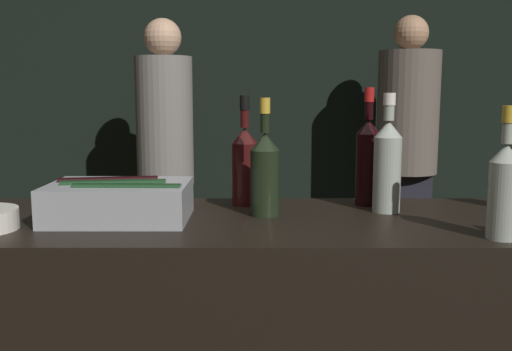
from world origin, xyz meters
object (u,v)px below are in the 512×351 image
at_px(person_in_hoodie, 163,152).
at_px(white_wine_bottle, 385,163).
at_px(person_blond_tee, 404,145).
at_px(champagne_bottle, 262,171).
at_px(ice_bin_with_bottles, 116,199).
at_px(rose_wine_bottle, 501,186).
at_px(red_wine_bottle_black_foil, 242,163).
at_px(red_wine_bottle_tall, 365,158).

bearing_deg(person_in_hoodie, white_wine_bottle, -121.66).
bearing_deg(white_wine_bottle, person_blond_tee, 73.50).
relative_size(champagne_bottle, person_blond_tee, 0.19).
bearing_deg(ice_bin_with_bottles, champagne_bottle, 8.21).
bearing_deg(champagne_bottle, white_wine_bottle, 7.83).
xyz_separation_m(ice_bin_with_bottles, person_in_hoodie, (-0.13, 1.68, -0.05)).
bearing_deg(person_in_hoodie, champagne_bottle, -133.24).
height_order(rose_wine_bottle, red_wine_bottle_black_foil, red_wine_bottle_black_foil).
relative_size(white_wine_bottle, red_wine_bottle_black_foil, 1.02).
xyz_separation_m(rose_wine_bottle, person_in_hoodie, (-1.13, 1.89, -0.12)).
bearing_deg(white_wine_bottle, red_wine_bottle_tall, 109.80).
bearing_deg(champagne_bottle, red_wine_bottle_tall, 25.58).
bearing_deg(red_wine_bottle_tall, ice_bin_with_bottles, -163.70).
distance_m(ice_bin_with_bottles, white_wine_bottle, 0.79).
height_order(ice_bin_with_bottles, rose_wine_bottle, rose_wine_bottle).
bearing_deg(red_wine_bottle_black_foil, rose_wine_bottle, -33.89).
distance_m(rose_wine_bottle, person_blond_tee, 2.17).
relative_size(red_wine_bottle_tall, person_in_hoodie, 0.22).
bearing_deg(ice_bin_with_bottles, red_wine_bottle_black_foil, 31.96).
bearing_deg(ice_bin_with_bottles, person_in_hoodie, 94.54).
bearing_deg(champagne_bottle, person_in_hoodie, 108.68).
xyz_separation_m(ice_bin_with_bottles, champagne_bottle, (0.41, 0.06, 0.07)).
bearing_deg(person_blond_tee, champagne_bottle, -126.01).
bearing_deg(red_wine_bottle_tall, red_wine_bottle_black_foil, 179.60).
height_order(red_wine_bottle_tall, person_in_hoodie, person_in_hoodie).
xyz_separation_m(rose_wine_bottle, red_wine_bottle_black_foil, (-0.64, 0.43, 0.01)).
relative_size(red_wine_bottle_tall, person_blond_tee, 0.21).
relative_size(rose_wine_bottle, person_in_hoodie, 0.19).
bearing_deg(red_wine_bottle_tall, white_wine_bottle, -70.20).
xyz_separation_m(rose_wine_bottle, person_blond_tee, (0.33, 2.14, -0.10)).
bearing_deg(rose_wine_bottle, person_in_hoodie, 120.82).
relative_size(ice_bin_with_bottles, red_wine_bottle_black_foil, 1.12).
relative_size(ice_bin_with_bottles, person_in_hoodie, 0.23).
bearing_deg(champagne_bottle, red_wine_bottle_black_foil, 110.96).
bearing_deg(white_wine_bottle, champagne_bottle, -172.17).
bearing_deg(person_blond_tee, red_wine_bottle_tall, -118.79).
xyz_separation_m(ice_bin_with_bottles, red_wine_bottle_tall, (0.74, 0.22, 0.09)).
height_order(white_wine_bottle, rose_wine_bottle, white_wine_bottle).
xyz_separation_m(white_wine_bottle, person_in_hoodie, (-0.92, 1.57, -0.13)).
distance_m(ice_bin_with_bottles, red_wine_bottle_black_foil, 0.42).
height_order(rose_wine_bottle, person_blond_tee, person_blond_tee).
xyz_separation_m(white_wine_bottle, red_wine_bottle_black_foil, (-0.43, 0.11, -0.01)).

